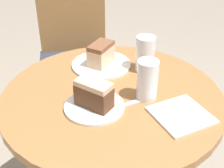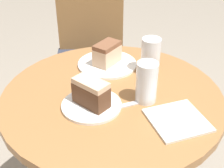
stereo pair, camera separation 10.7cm
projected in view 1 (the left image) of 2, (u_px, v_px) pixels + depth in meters
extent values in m
cylinder|color=#9E6B3D|center=(112.00, 167.00, 1.29)|extent=(0.07, 0.07, 0.67)
cylinder|color=#9E6B3D|center=(112.00, 97.00, 1.10)|extent=(0.78, 0.78, 0.03)
cylinder|color=olive|center=(46.00, 122.00, 1.78)|extent=(0.04, 0.04, 0.41)
cylinder|color=olive|center=(114.00, 115.00, 1.83)|extent=(0.04, 0.04, 0.41)
cylinder|color=olive|center=(48.00, 83.00, 2.13)|extent=(0.04, 0.04, 0.41)
cylinder|color=olive|center=(104.00, 78.00, 2.18)|extent=(0.04, 0.04, 0.41)
cube|color=#2D3342|center=(76.00, 68.00, 1.87)|extent=(0.46, 0.49, 0.03)
cube|color=olive|center=(72.00, 18.00, 1.93)|extent=(0.41, 0.04, 0.44)
cylinder|color=white|center=(94.00, 107.00, 1.02)|extent=(0.20, 0.20, 0.01)
cylinder|color=white|center=(102.00, 64.00, 1.26)|extent=(0.24, 0.24, 0.01)
cube|color=brown|center=(94.00, 96.00, 1.00)|extent=(0.13, 0.13, 0.07)
cube|color=beige|center=(93.00, 84.00, 0.97)|extent=(0.12, 0.13, 0.02)
cube|color=beige|center=(101.00, 56.00, 1.24)|extent=(0.12, 0.13, 0.07)
cube|color=brown|center=(101.00, 46.00, 1.22)|extent=(0.12, 0.13, 0.02)
cylinder|color=silver|center=(147.00, 84.00, 1.04)|extent=(0.06, 0.06, 0.11)
cylinder|color=white|center=(147.00, 80.00, 1.03)|extent=(0.07, 0.07, 0.14)
cylinder|color=silver|center=(145.00, 61.00, 1.21)|extent=(0.06, 0.06, 0.08)
cylinder|color=white|center=(145.00, 54.00, 1.20)|extent=(0.07, 0.07, 0.14)
cube|color=silver|center=(181.00, 115.00, 0.98)|extent=(0.20, 0.20, 0.01)
cube|color=silver|center=(131.00, 103.00, 1.04)|extent=(0.15, 0.06, 0.00)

